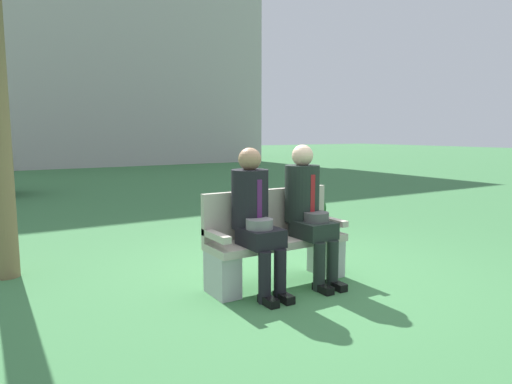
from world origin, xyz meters
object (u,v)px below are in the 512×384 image
building_backdrop (88,29)px  seated_man_right (308,206)px  park_bench (275,242)px  shrub_near_bench (300,208)px  seated_man_left (255,213)px

building_backdrop → seated_man_right: bearing=-96.3°
seated_man_right → park_bench: bearing=157.8°
shrub_near_bench → building_backdrop: size_ratio=0.05×
park_bench → shrub_near_bench: size_ratio=1.64×
seated_man_left → building_backdrop: 20.04m
seated_man_left → seated_man_right: size_ratio=0.99×
seated_man_left → shrub_near_bench: (2.20, 2.25, -0.46)m
seated_man_left → building_backdrop: size_ratio=0.08×
seated_man_right → building_backdrop: bearing=83.7°
shrub_near_bench → building_backdrop: bearing=88.3°
shrub_near_bench → building_backdrop: (0.50, 16.86, 5.87)m
park_bench → building_backdrop: (2.40, 18.99, 5.74)m
park_bench → seated_man_right: size_ratio=1.05×
seated_man_left → seated_man_right: (0.60, 0.00, 0.01)m
park_bench → shrub_near_bench: bearing=48.2°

